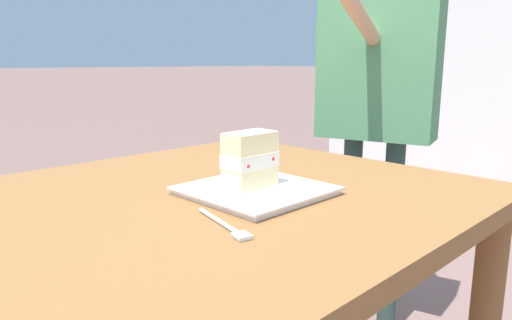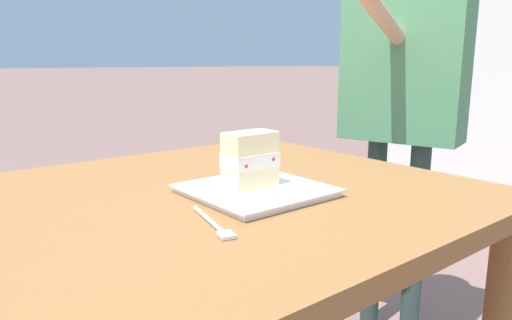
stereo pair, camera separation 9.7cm
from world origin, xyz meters
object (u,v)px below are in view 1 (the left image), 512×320
(cake_slice, at_px, (250,159))
(patio_table, at_px, (184,251))
(dessert_plate, at_px, (256,191))
(dessert_fork, at_px, (225,225))
(diner_person, at_px, (378,70))

(cake_slice, bearing_deg, patio_table, -28.12)
(patio_table, xyz_separation_m, cake_slice, (-0.13, 0.07, 0.18))
(dessert_plate, relative_size, cake_slice, 2.30)
(dessert_fork, bearing_deg, diner_person, -161.31)
(patio_table, distance_m, dessert_plate, 0.19)
(dessert_fork, bearing_deg, patio_table, -104.18)
(patio_table, xyz_separation_m, diner_person, (-0.99, -0.17, 0.35))
(diner_person, bearing_deg, patio_table, 9.48)
(cake_slice, xyz_separation_m, dessert_fork, (0.17, 0.12, -0.07))
(dessert_fork, relative_size, diner_person, 0.11)
(dessert_plate, relative_size, diner_person, 0.17)
(patio_table, xyz_separation_m, dessert_plate, (-0.13, 0.08, 0.12))
(cake_slice, bearing_deg, dessert_plate, 111.05)
(diner_person, bearing_deg, dessert_fork, 18.69)
(cake_slice, distance_m, dessert_fork, 0.22)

